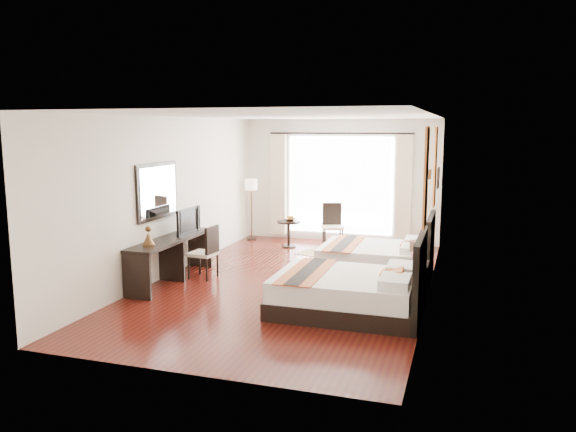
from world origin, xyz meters
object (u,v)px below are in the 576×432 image
(bed_near, at_px, (352,291))
(console_desk, at_px, (172,260))
(floor_lamp, at_px, (251,189))
(fruit_bowl, at_px, (290,220))
(television, at_px, (185,221))
(table_lamp, at_px, (417,248))
(desk_chair, at_px, (204,262))
(vase, at_px, (413,265))
(bed_far, at_px, (379,258))
(side_table, at_px, (289,234))
(nightstand, at_px, (413,280))
(window_chair, at_px, (333,234))

(bed_near, bearing_deg, console_desk, 168.32)
(floor_lamp, xyz_separation_m, fruit_bowl, (1.11, -0.52, -0.59))
(television, bearing_deg, table_lamp, -89.19)
(console_desk, xyz_separation_m, desk_chair, (0.43, 0.36, -0.09))
(vase, height_order, fruit_bowl, fruit_bowl)
(bed_far, distance_m, vase, 1.66)
(table_lamp, relative_size, console_desk, 0.17)
(console_desk, relative_size, side_table, 3.79)
(fruit_bowl, bearing_deg, nightstand, -45.43)
(table_lamp, xyz_separation_m, television, (-4.03, 0.02, 0.23))
(bed_far, height_order, desk_chair, bed_far)
(floor_lamp, bearing_deg, bed_far, -33.77)
(side_table, relative_size, fruit_bowl, 2.47)
(bed_near, xyz_separation_m, desk_chair, (-2.82, 1.03, -0.02))
(bed_near, xyz_separation_m, side_table, (-2.19, 3.93, -0.01))
(side_table, xyz_separation_m, window_chair, (0.93, 0.26, 0.00))
(bed_near, distance_m, table_lamp, 1.44)
(table_lamp, bearing_deg, nightstand, -101.30)
(bed_far, distance_m, floor_lamp, 4.09)
(bed_near, height_order, floor_lamp, floor_lamp)
(nightstand, xyz_separation_m, side_table, (-2.95, 2.96, 0.02))
(side_table, xyz_separation_m, fruit_bowl, (0.03, 0.00, 0.32))
(television, relative_size, side_table, 1.36)
(bed_far, xyz_separation_m, vase, (0.73, -1.47, 0.27))
(side_table, bearing_deg, bed_far, -37.08)
(nightstand, height_order, television, television)
(console_desk, bearing_deg, fruit_bowl, 71.42)
(bed_far, bearing_deg, desk_chair, -157.19)
(bed_near, distance_m, floor_lamp, 5.60)
(bed_near, distance_m, window_chair, 4.38)
(bed_far, height_order, television, television)
(floor_lamp, distance_m, side_table, 1.51)
(bed_near, height_order, table_lamp, bed_near)
(television, relative_size, floor_lamp, 0.55)
(side_table, bearing_deg, window_chair, 15.70)
(fruit_bowl, relative_size, window_chair, 0.24)
(side_table, distance_m, window_chair, 0.96)
(bed_near, bearing_deg, floor_lamp, 126.21)
(bed_far, height_order, table_lamp, bed_far)
(bed_far, distance_m, console_desk, 3.66)
(nightstand, bearing_deg, floor_lamp, 139.11)
(floor_lamp, height_order, window_chair, floor_lamp)
(vase, bearing_deg, nightstand, 94.20)
(window_chair, bearing_deg, nightstand, 12.56)
(vase, height_order, desk_chair, desk_chair)
(console_desk, height_order, side_table, console_desk)
(table_lamp, bearing_deg, fruit_bowl, 136.31)
(table_lamp, bearing_deg, bed_far, 123.44)
(television, bearing_deg, bed_near, -108.27)
(television, height_order, side_table, television)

